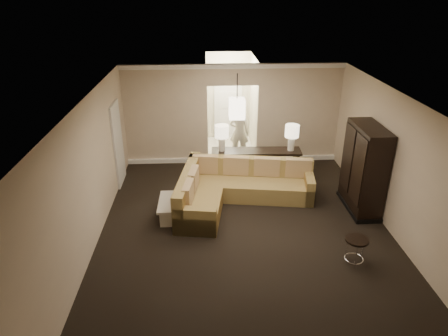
{
  "coord_description": "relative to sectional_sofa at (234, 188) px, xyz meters",
  "views": [
    {
      "loc": [
        -0.83,
        -6.65,
        4.7
      ],
      "look_at": [
        -0.4,
        1.2,
        1.06
      ],
      "focal_mm": 32.0,
      "sensor_mm": 36.0,
      "label": 1
    }
  ],
  "objects": [
    {
      "name": "ground",
      "position": [
        0.15,
        -1.57,
        -0.36
      ],
      "size": [
        8.0,
        8.0,
        0.0
      ],
      "primitive_type": "plane",
      "color": "black",
      "rests_on": "ground"
    },
    {
      "name": "wall_back",
      "position": [
        0.15,
        2.43,
        1.04
      ],
      "size": [
        6.0,
        0.04,
        2.8
      ],
      "primitive_type": "cube",
      "color": "#C5B095",
      "rests_on": "ground"
    },
    {
      "name": "wall_left",
      "position": [
        -2.85,
        -1.57,
        1.04
      ],
      "size": [
        0.04,
        8.0,
        2.8
      ],
      "primitive_type": "cube",
      "color": "#C5B095",
      "rests_on": "ground"
    },
    {
      "name": "wall_right",
      "position": [
        3.15,
        -1.57,
        1.04
      ],
      "size": [
        0.04,
        8.0,
        2.8
      ],
      "primitive_type": "cube",
      "color": "#C5B095",
      "rests_on": "ground"
    },
    {
      "name": "ceiling",
      "position": [
        0.15,
        -1.57,
        2.44
      ],
      "size": [
        6.0,
        8.0,
        0.02
      ],
      "primitive_type": "cube",
      "color": "white",
      "rests_on": "wall_back"
    },
    {
      "name": "crown_molding",
      "position": [
        0.15,
        2.38,
        2.37
      ],
      "size": [
        6.0,
        0.1,
        0.12
      ],
      "primitive_type": "cube",
      "color": "white",
      "rests_on": "wall_back"
    },
    {
      "name": "baseboard",
      "position": [
        0.15,
        2.38,
        -0.3
      ],
      "size": [
        6.0,
        0.1,
        0.12
      ],
      "primitive_type": "cube",
      "color": "white",
      "rests_on": "ground"
    },
    {
      "name": "side_door",
      "position": [
        -2.82,
        1.23,
        0.69
      ],
      "size": [
        0.05,
        0.9,
        2.1
      ],
      "primitive_type": "cube",
      "color": "white",
      "rests_on": "ground"
    },
    {
      "name": "foyer",
      "position": [
        0.15,
        3.77,
        0.94
      ],
      "size": [
        1.44,
        2.02,
        2.8
      ],
      "color": "beige",
      "rests_on": "ground"
    },
    {
      "name": "sectional_sofa",
      "position": [
        0.0,
        0.0,
        0.0
      ],
      "size": [
        3.31,
        2.51,
        0.9
      ],
      "rotation": [
        0.0,
        0.0,
        -0.15
      ],
      "color": "brown",
      "rests_on": "ground"
    },
    {
      "name": "coffee_table",
      "position": [
        -1.2,
        -0.57,
        -0.16
      ],
      "size": [
        0.98,
        0.98,
        0.41
      ],
      "rotation": [
        0.0,
        0.0,
        -0.0
      ],
      "color": "beige",
      "rests_on": "ground"
    },
    {
      "name": "console_table",
      "position": [
        0.65,
        1.05,
        0.16
      ],
      "size": [
        2.28,
        0.6,
        0.87
      ],
      "rotation": [
        0.0,
        0.0,
        -0.04
      ],
      "color": "black",
      "rests_on": "ground"
    },
    {
      "name": "armoire",
      "position": [
        2.84,
        -0.44,
        0.59
      ],
      "size": [
        0.59,
        1.37,
        1.97
      ],
      "color": "black",
      "rests_on": "ground"
    },
    {
      "name": "drink_table",
      "position": [
        2.04,
        -2.39,
        0.02
      ],
      "size": [
        0.43,
        0.43,
        0.53
      ],
      "rotation": [
        0.0,
        0.0,
        0.29
      ],
      "color": "black",
      "rests_on": "ground"
    },
    {
      "name": "table_lamp_left",
      "position": [
        -0.22,
        1.09,
        0.96
      ],
      "size": [
        0.35,
        0.35,
        0.67
      ],
      "color": "silver",
      "rests_on": "console_table"
    },
    {
      "name": "table_lamp_right",
      "position": [
        1.52,
        1.02,
        0.96
      ],
      "size": [
        0.35,
        0.35,
        0.67
      ],
      "color": "silver",
      "rests_on": "console_table"
    },
    {
      "name": "pendant_light",
      "position": [
        0.15,
        1.13,
        1.59
      ],
      "size": [
        0.38,
        0.38,
        1.09
      ],
      "color": "black",
      "rests_on": "ceiling"
    },
    {
      "name": "person",
      "position": [
        0.37,
        2.73,
        0.49
      ],
      "size": [
        0.7,
        0.56,
        1.71
      ],
      "primitive_type": "imported",
      "rotation": [
        0.0,
        0.0,
        2.87
      ],
      "color": "beige",
      "rests_on": "ground"
    }
  ]
}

